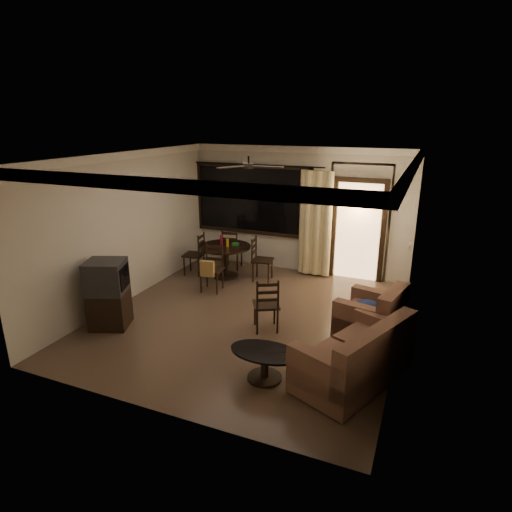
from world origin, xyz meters
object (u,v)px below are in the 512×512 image
at_px(dining_chair_east, 262,268).
at_px(sofa, 357,359).
at_px(dining_chair_west, 195,262).
at_px(coffee_table, 265,360).
at_px(dining_chair_north, 232,256).
at_px(dining_table, 225,252).
at_px(armchair, 373,319).
at_px(tv_cabinet, 108,294).
at_px(dining_chair_south, 212,277).
at_px(side_chair, 266,314).

relative_size(dining_chair_east, sofa, 0.51).
xyz_separation_m(dining_chair_west, coffee_table, (2.96, -3.22, -0.00)).
height_order(dining_chair_north, sofa, dining_chair_north).
xyz_separation_m(dining_table, dining_chair_west, (-0.72, -0.11, -0.28)).
bearing_deg(sofa, armchair, 111.91).
relative_size(dining_table, coffee_table, 1.18).
bearing_deg(tv_cabinet, dining_chair_west, 68.24).
distance_m(dining_chair_north, coffee_table, 4.56).
height_order(dining_chair_south, tv_cabinet, tv_cabinet).
bearing_deg(dining_chair_south, sofa, -40.32).
bearing_deg(coffee_table, sofa, 18.09).
distance_m(tv_cabinet, armchair, 4.33).
relative_size(dining_chair_south, dining_chair_north, 1.00).
relative_size(dining_chair_east, side_chair, 1.02).
bearing_deg(coffee_table, dining_chair_north, 121.10).
bearing_deg(dining_chair_south, dining_table, 89.88).
height_order(dining_chair_south, side_chair, dining_chair_south).
xyz_separation_m(tv_cabinet, side_chair, (2.48, 0.89, -0.30)).
relative_size(dining_table, dining_chair_east, 1.19).
distance_m(dining_chair_south, sofa, 3.90).
bearing_deg(dining_chair_east, sofa, -147.71).
relative_size(dining_chair_south, side_chair, 1.02).
distance_m(armchair, coffee_table, 2.02).
xyz_separation_m(dining_chair_west, dining_chair_north, (0.61, 0.69, 0.00)).
distance_m(dining_chair_north, sofa, 4.97).
bearing_deg(dining_chair_north, sofa, 127.12).
bearing_deg(side_chair, dining_table, -77.57).
bearing_deg(dining_chair_north, dining_table, 92.87).
bearing_deg(dining_chair_north, armchair, 139.68).
height_order(coffee_table, side_chair, side_chair).
distance_m(dining_chair_west, sofa, 5.00).
relative_size(dining_table, tv_cabinet, 0.98).
relative_size(armchair, side_chair, 1.15).
height_order(dining_chair_west, armchair, dining_chair_west).
height_order(dining_chair_east, coffee_table, dining_chair_east).
xyz_separation_m(dining_chair_south, coffee_table, (2.13, -2.48, -0.02)).
distance_m(dining_chair_south, side_chair, 2.00).
height_order(dining_chair_east, tv_cabinet, tv_cabinet).
distance_m(dining_chair_west, tv_cabinet, 2.79).
bearing_deg(dining_table, side_chair, -48.81).
height_order(dining_table, dining_chair_south, dining_chair_south).
xyz_separation_m(dining_chair_east, sofa, (2.57, -3.06, 0.07)).
distance_m(dining_chair_south, tv_cabinet, 2.22).
distance_m(coffee_table, side_chair, 1.42).
distance_m(dining_chair_east, side_chair, 2.30).
height_order(dining_chair_south, armchair, dining_chair_south).
height_order(dining_table, sofa, dining_table).
bearing_deg(dining_chair_south, armchair, -21.87).
xyz_separation_m(dining_chair_east, dining_chair_north, (-0.93, 0.46, 0.00)).
distance_m(dining_chair_east, dining_chair_south, 1.20).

